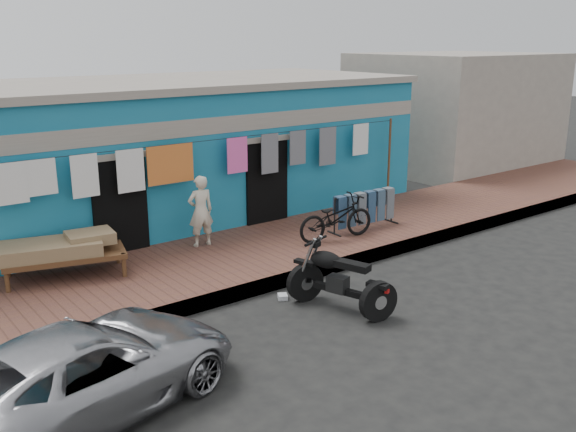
{
  "coord_description": "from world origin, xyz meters",
  "views": [
    {
      "loc": [
        -6.93,
        -7.01,
        4.34
      ],
      "look_at": [
        0.0,
        2.0,
        1.15
      ],
      "focal_mm": 40.0,
      "sensor_mm": 36.0,
      "label": 1
    }
  ],
  "objects_px": {
    "car": "(83,370)",
    "motorcycle": "(341,278)",
    "seated_person": "(201,211)",
    "bicycle": "(336,213)",
    "charpoy": "(65,257)",
    "jeans_rack": "(364,210)"
  },
  "relations": [
    {
      "from": "car",
      "to": "motorcycle",
      "type": "distance_m",
      "value": 4.41
    },
    {
      "from": "bicycle",
      "to": "seated_person",
      "type": "bearing_deg",
      "value": 69.32
    },
    {
      "from": "bicycle",
      "to": "charpoy",
      "type": "relative_size",
      "value": 0.74
    },
    {
      "from": "charpoy",
      "to": "jeans_rack",
      "type": "relative_size",
      "value": 1.32
    },
    {
      "from": "car",
      "to": "seated_person",
      "type": "height_order",
      "value": "seated_person"
    },
    {
      "from": "motorcycle",
      "to": "charpoy",
      "type": "relative_size",
      "value": 0.79
    },
    {
      "from": "car",
      "to": "bicycle",
      "type": "xyz_separation_m",
      "value": [
        6.37,
        2.7,
        0.25
      ]
    },
    {
      "from": "motorcycle",
      "to": "seated_person",
      "type": "bearing_deg",
      "value": 79.97
    },
    {
      "from": "bicycle",
      "to": "charpoy",
      "type": "height_order",
      "value": "bicycle"
    },
    {
      "from": "seated_person",
      "to": "bicycle",
      "type": "distance_m",
      "value": 2.78
    },
    {
      "from": "car",
      "to": "charpoy",
      "type": "xyz_separation_m",
      "value": [
        1.16,
        3.97,
        0.05
      ]
    },
    {
      "from": "seated_person",
      "to": "charpoy",
      "type": "distance_m",
      "value": 2.81
    },
    {
      "from": "bicycle",
      "to": "jeans_rack",
      "type": "distance_m",
      "value": 1.06
    },
    {
      "from": "charpoy",
      "to": "car",
      "type": "bearing_deg",
      "value": -106.26
    },
    {
      "from": "seated_person",
      "to": "jeans_rack",
      "type": "relative_size",
      "value": 0.82
    },
    {
      "from": "car",
      "to": "bicycle",
      "type": "distance_m",
      "value": 6.93
    },
    {
      "from": "charpoy",
      "to": "bicycle",
      "type": "bearing_deg",
      "value": -13.66
    },
    {
      "from": "car",
      "to": "motorcycle",
      "type": "xyz_separation_m",
      "value": [
        4.4,
        0.37,
        -0.0
      ]
    },
    {
      "from": "bicycle",
      "to": "motorcycle",
      "type": "bearing_deg",
      "value": 147.91
    },
    {
      "from": "motorcycle",
      "to": "bicycle",
      "type": "bearing_deg",
      "value": 32.65
    },
    {
      "from": "car",
      "to": "charpoy",
      "type": "distance_m",
      "value": 4.14
    },
    {
      "from": "charpoy",
      "to": "motorcycle",
      "type": "bearing_deg",
      "value": -48.05
    }
  ]
}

